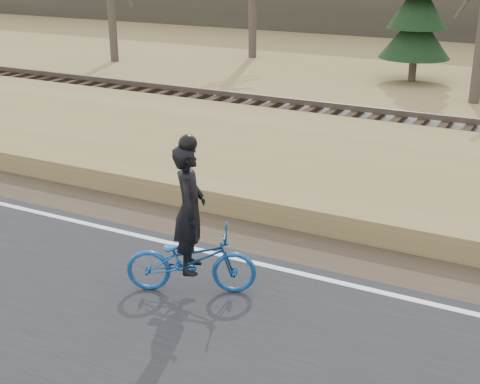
% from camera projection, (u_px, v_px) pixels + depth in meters
% --- Properties ---
extents(ground, '(120.00, 120.00, 0.00)m').
position_uv_depth(ground, '(321.00, 289.00, 9.97)').
color(ground, olive).
rests_on(ground, ground).
extents(road, '(120.00, 6.00, 0.06)m').
position_uv_depth(road, '(244.00, 378.00, 7.89)').
color(road, black).
rests_on(road, ground).
extents(edge_line, '(120.00, 0.12, 0.01)m').
position_uv_depth(edge_line, '(326.00, 279.00, 10.11)').
color(edge_line, silver).
rests_on(edge_line, road).
extents(shoulder, '(120.00, 1.60, 0.04)m').
position_uv_depth(shoulder, '(347.00, 256.00, 10.96)').
color(shoulder, '#473A2B').
rests_on(shoulder, ground).
extents(embankment, '(120.00, 5.00, 0.44)m').
position_uv_depth(embankment, '(397.00, 189.00, 13.38)').
color(embankment, olive).
rests_on(embankment, ground).
extents(ballast, '(120.00, 3.00, 0.45)m').
position_uv_depth(ballast, '(439.00, 142.00, 16.53)').
color(ballast, slate).
rests_on(ballast, ground).
extents(railroad, '(120.00, 2.40, 0.29)m').
position_uv_depth(railroad, '(440.00, 130.00, 16.42)').
color(railroad, black).
rests_on(railroad, ballast).
extents(cyclist, '(1.99, 1.39, 2.37)m').
position_uv_depth(cyclist, '(191.00, 243.00, 9.54)').
color(cyclist, navy).
rests_on(cyclist, road).
extents(conifer, '(2.60, 2.60, 5.76)m').
position_uv_depth(conifer, '(418.00, 6.00, 24.00)').
color(conifer, '#463C33').
rests_on(conifer, ground).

